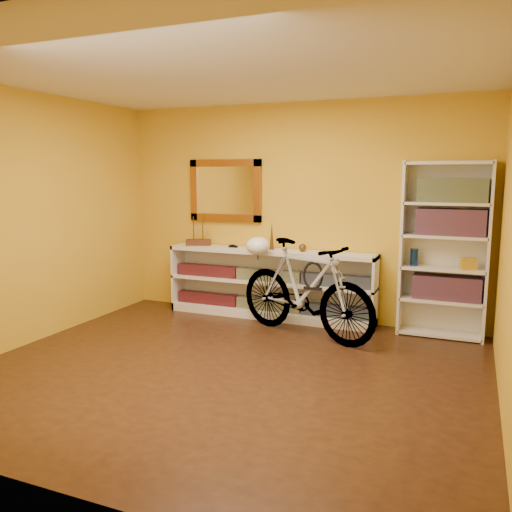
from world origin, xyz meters
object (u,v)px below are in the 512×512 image
at_px(console_unit, 269,284).
at_px(helmet, 258,246).
at_px(bookcase, 444,250).
at_px(bicycle, 305,289).

bearing_deg(console_unit, helmet, -93.82).
distance_m(console_unit, bookcase, 2.06).
xyz_separation_m(console_unit, helmet, (-0.02, -0.32, 0.51)).
relative_size(console_unit, helmet, 9.28).
height_order(bookcase, helmet, bookcase).
distance_m(bookcase, bicycle, 1.54).
relative_size(bookcase, helmet, 6.78).
bearing_deg(bookcase, bicycle, -156.84).
height_order(bookcase, bicycle, bookcase).
height_order(bicycle, helmet, bicycle).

